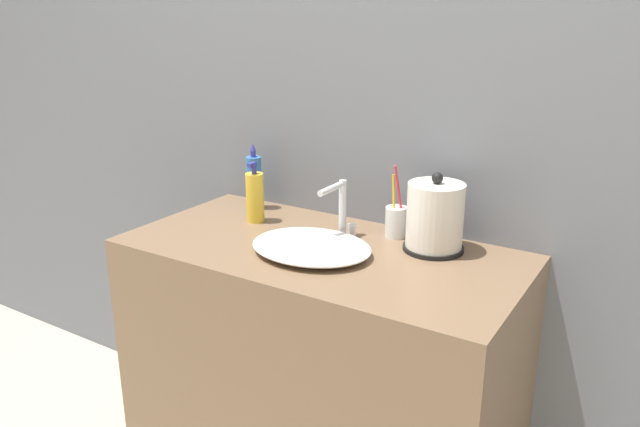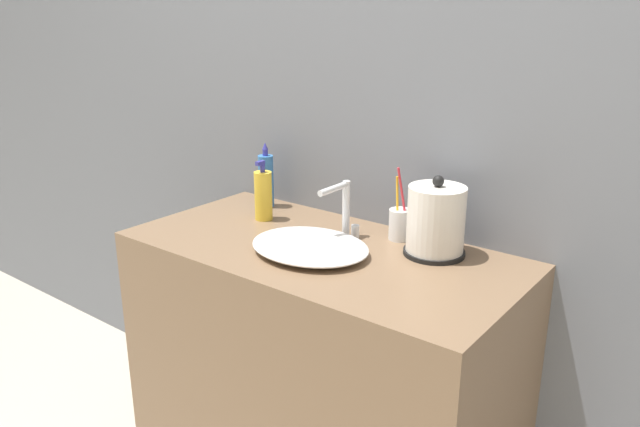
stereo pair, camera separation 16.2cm
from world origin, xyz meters
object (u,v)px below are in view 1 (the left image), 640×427
Objects in this scene: lotion_bottle at (255,197)px; shampoo_bottle at (254,182)px; toothbrush_cup at (396,221)px; electric_kettle at (435,219)px; faucet at (341,206)px.

shampoo_bottle is (-0.09, 0.11, 0.01)m from lotion_bottle.
lotion_bottle is at bearing -51.28° from shampoo_bottle.
electric_kettle is at bearing -17.56° from toothbrush_cup.
toothbrush_cup is (0.13, 0.09, -0.05)m from faucet.
lotion_bottle is 0.14m from shampoo_bottle.
faucet is 0.39m from shampoo_bottle.
electric_kettle is 0.15m from toothbrush_cup.
shampoo_bottle is at bearing 179.63° from toothbrush_cup.
toothbrush_cup is at bearing -0.37° from shampoo_bottle.
toothbrush_cup is 1.00× the size of shampoo_bottle.
electric_kettle reaches higher than shampoo_bottle.
faucet is at bearing -13.39° from shampoo_bottle.
toothbrush_cup is 0.44m from lotion_bottle.
faucet is 0.30m from lotion_bottle.
electric_kettle is 1.01× the size of shampoo_bottle.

